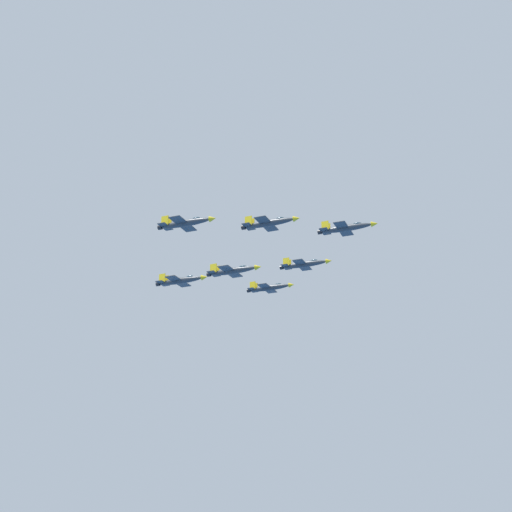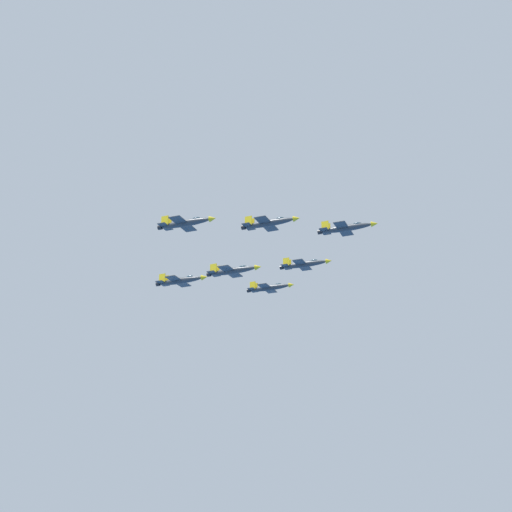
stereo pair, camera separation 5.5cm
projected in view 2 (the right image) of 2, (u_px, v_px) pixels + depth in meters
The scene contains 7 objects.
jet_lead at pixel (346, 228), 188.67m from camera, with size 13.85×13.91×3.65m.
jet_left_wingman at pixel (304, 264), 206.58m from camera, with size 13.45×13.37×3.52m.
jet_right_wingman at pixel (269, 223), 181.53m from camera, with size 13.71×13.48×3.57m.
jet_left_outer at pixel (269, 288), 225.40m from camera, with size 13.83×13.42×3.58m.
jet_right_outer at pixel (185, 223), 173.83m from camera, with size 13.40×13.45×3.53m.
jet_slot_rear at pixel (233, 271), 198.32m from camera, with size 14.38×13.89×3.71m.
jet_trailing at pixel (180, 281), 204.31m from camera, with size 14.32×13.91×3.71m.
Camera 2 is at (141.98, -75.74, 65.10)m, focal length 46.97 mm.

